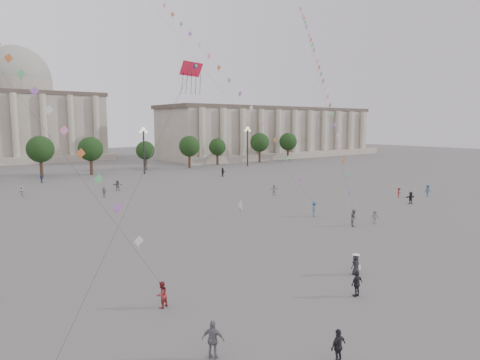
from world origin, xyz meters
TOP-DOWN VIEW (x-y plane):
  - ground at (0.00, 0.00)m, footprint 360.00×360.00m
  - hall_east at (75.00, 93.89)m, footprint 84.00×26.22m
  - hall_central at (0.00, 129.22)m, footprint 48.30×34.30m
  - tree_row at (0.00, 78.00)m, footprint 137.12×5.12m
  - lamp_post_mid_east at (15.00, 70.00)m, footprint 2.00×0.90m
  - lamp_post_far_east at (45.00, 70.00)m, footprint 2.00×0.90m
  - person_crowd_0 at (-7.38, 68.00)m, footprint 1.11×1.15m
  - person_crowd_3 at (29.87, 12.62)m, footprint 1.70×0.87m
  - person_crowd_4 at (-13.63, 52.46)m, footprint 1.53×1.50m
  - person_crowd_6 at (15.27, 8.19)m, footprint 1.20×0.96m
  - person_crowd_7 at (19.39, 30.24)m, footprint 1.59×1.37m
  - person_crowd_8 at (33.38, 16.73)m, footprint 1.09×0.78m
  - person_crowd_9 at (26.61, 55.28)m, footprint 1.77×1.47m
  - person_crowd_12 at (0.87, 49.92)m, footprint 1.76×1.16m
  - person_crowd_13 at (6.65, 22.49)m, footprint 0.64×0.66m
  - person_crowd_14 at (37.88, 14.54)m, footprint 1.40×1.14m
  - person_crowd_16 at (-3.33, 44.73)m, footprint 1.02×0.58m
  - tourist_1 at (-3.51, -3.84)m, footprint 1.04×0.46m
  - tourist_3 at (-15.34, -4.45)m, footprint 1.10×1.18m
  - tourist_4 at (-10.77, -8.39)m, footprint 1.01×0.45m
  - kite_flyer_0 at (-14.68, 2.37)m, footprint 0.99×0.89m
  - kite_flyer_1 at (12.52, 15.03)m, footprint 1.40×1.32m
  - kite_flyer_2 at (12.31, 8.85)m, footprint 1.16×1.17m
  - hat_person at (-0.17, -1.15)m, footprint 0.79×0.60m
  - dragon_kite at (-9.11, 7.92)m, footprint 8.15×6.83m
  - kite_train_mid at (8.02, 42.11)m, footprint 9.09×50.40m
  - kite_train_east at (27.07, 28.40)m, footprint 28.16×36.56m

SIDE VIEW (x-z plane):
  - ground at x=0.00m, z-range 0.00..0.00m
  - person_crowd_13 at x=6.65m, z-range 0.00..1.52m
  - person_crowd_8 at x=33.38m, z-range 0.00..1.53m
  - person_crowd_6 at x=15.27m, z-range 0.00..1.63m
  - person_crowd_16 at x=-3.33m, z-range 0.00..1.64m
  - hat_person at x=-0.17m, z-range -0.01..1.68m
  - kite_flyer_0 at x=-14.68m, z-range 0.00..1.69m
  - tourist_4 at x=-10.77m, z-range 0.00..1.71m
  - person_crowd_7 at x=19.39m, z-range 0.00..1.73m
  - person_crowd_4 at x=-13.63m, z-range 0.00..1.75m
  - tourist_1 at x=-3.51m, z-range 0.00..1.75m
  - person_crowd_3 at x=29.87m, z-range 0.00..1.75m
  - person_crowd_12 at x=0.87m, z-range 0.00..1.82m
  - person_crowd_14 at x=37.88m, z-range 0.00..1.89m
  - kite_flyer_1 at x=12.52m, z-range 0.00..1.90m
  - kite_flyer_2 at x=12.31m, z-range 0.00..1.90m
  - person_crowd_9 at x=26.61m, z-range 0.00..1.90m
  - person_crowd_0 at x=-7.38m, z-range 0.00..1.93m
  - tourist_3 at x=-15.34m, z-range 0.00..1.95m
  - tree_row at x=0.00m, z-range 1.39..9.39m
  - lamp_post_mid_east at x=15.00m, z-range 2.03..12.68m
  - lamp_post_far_east at x=45.00m, z-range 2.03..12.68m
  - hall_east at x=75.00m, z-range -0.17..17.03m
  - hall_central at x=0.00m, z-range -3.52..31.98m
  - dragon_kite at x=-9.11m, z-range 3.03..26.41m
  - kite_train_east at x=27.07m, z-range -8.70..49.65m
  - kite_train_mid at x=8.02m, z-range -7.71..63.39m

